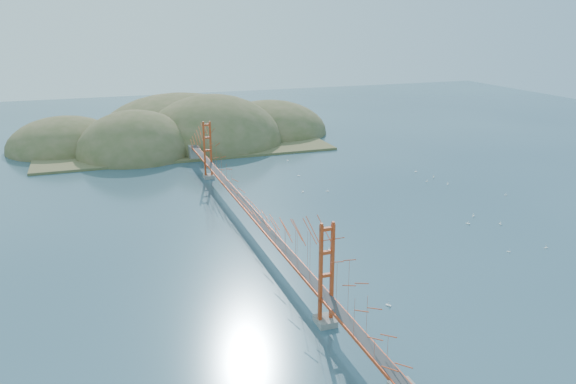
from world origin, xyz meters
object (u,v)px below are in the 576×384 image
object	(u,v)px
bridge	(248,185)
sailboat_0	(329,249)
sailboat_2	(546,247)
sailboat_1	(468,223)

from	to	relation	value
bridge	sailboat_0	xyz separation A→B (m)	(8.35, -12.16, -6.86)
bridge	sailboat_2	bearing A→B (deg)	-30.04
sailboat_0	sailboat_1	bearing A→B (deg)	4.87
bridge	sailboat_0	bearing A→B (deg)	-55.54
bridge	sailboat_0	distance (m)	16.27
sailboat_2	sailboat_0	xyz separation A→B (m)	(-29.53, 9.74, 0.00)
sailboat_1	sailboat_0	bearing A→B (deg)	-175.13
sailboat_1	sailboat_0	xyz separation A→B (m)	(-25.09, -2.14, -0.01)
sailboat_2	sailboat_0	size ratio (longest dim) A/B	0.95
bridge	sailboat_2	xyz separation A→B (m)	(37.88, -21.90, -6.87)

